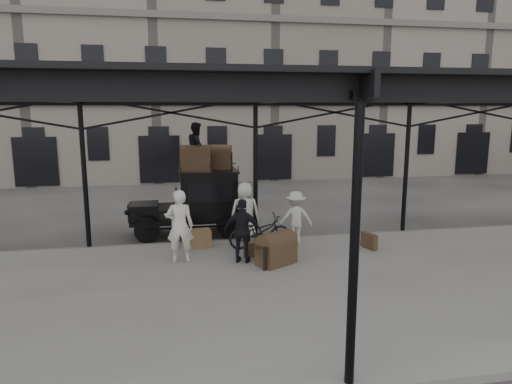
{
  "coord_description": "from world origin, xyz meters",
  "views": [
    {
      "loc": [
        -2.48,
        -11.63,
        4.18
      ],
      "look_at": [
        -0.06,
        1.6,
        1.7
      ],
      "focal_mm": 32.0,
      "sensor_mm": 36.0,
      "label": 1
    }
  ],
  "objects_px": {
    "bicycle": "(260,231)",
    "steamer_trunk_roof_near": "(196,160)",
    "taxi": "(199,199)",
    "porter_left": "(180,226)",
    "porter_official": "(243,231)",
    "steamer_trunk_platform": "(276,251)"
  },
  "relations": [
    {
      "from": "taxi",
      "to": "steamer_trunk_roof_near",
      "type": "distance_m",
      "value": 1.35
    },
    {
      "from": "porter_left",
      "to": "porter_official",
      "type": "distance_m",
      "value": 1.67
    },
    {
      "from": "porter_official",
      "to": "steamer_trunk_roof_near",
      "type": "bearing_deg",
      "value": -51.96
    },
    {
      "from": "bicycle",
      "to": "steamer_trunk_roof_near",
      "type": "distance_m",
      "value": 3.27
    },
    {
      "from": "taxi",
      "to": "steamer_trunk_roof_near",
      "type": "xyz_separation_m",
      "value": [
        -0.08,
        -0.25,
        1.33
      ]
    },
    {
      "from": "taxi",
      "to": "steamer_trunk_platform",
      "type": "bearing_deg",
      "value": -64.82
    },
    {
      "from": "porter_left",
      "to": "steamer_trunk_platform",
      "type": "xyz_separation_m",
      "value": [
        2.46,
        -0.68,
        -0.61
      ]
    },
    {
      "from": "taxi",
      "to": "steamer_trunk_platform",
      "type": "distance_m",
      "value": 4.23
    },
    {
      "from": "bicycle",
      "to": "steamer_trunk_roof_near",
      "type": "bearing_deg",
      "value": 32.82
    },
    {
      "from": "porter_official",
      "to": "steamer_trunk_roof_near",
      "type": "distance_m",
      "value": 3.72
    },
    {
      "from": "taxi",
      "to": "bicycle",
      "type": "xyz_separation_m",
      "value": [
        1.62,
        -2.3,
        -0.57
      ]
    },
    {
      "from": "porter_left",
      "to": "steamer_trunk_roof_near",
      "type": "distance_m",
      "value": 3.24
    },
    {
      "from": "porter_left",
      "to": "bicycle",
      "type": "bearing_deg",
      "value": -153.82
    },
    {
      "from": "taxi",
      "to": "steamer_trunk_platform",
      "type": "xyz_separation_m",
      "value": [
        1.78,
        -3.78,
        -0.69
      ]
    },
    {
      "from": "porter_official",
      "to": "taxi",
      "type": "bearing_deg",
      "value": -54.37
    },
    {
      "from": "porter_left",
      "to": "porter_official",
      "type": "height_order",
      "value": "porter_left"
    },
    {
      "from": "taxi",
      "to": "bicycle",
      "type": "relative_size",
      "value": 1.97
    },
    {
      "from": "porter_official",
      "to": "steamer_trunk_platform",
      "type": "height_order",
      "value": "porter_official"
    },
    {
      "from": "taxi",
      "to": "porter_official",
      "type": "relative_size",
      "value": 2.14
    },
    {
      "from": "taxi",
      "to": "porter_left",
      "type": "distance_m",
      "value": 3.17
    },
    {
      "from": "steamer_trunk_roof_near",
      "to": "steamer_trunk_platform",
      "type": "height_order",
      "value": "steamer_trunk_roof_near"
    },
    {
      "from": "taxi",
      "to": "steamer_trunk_roof_near",
      "type": "bearing_deg",
      "value": -108.07
    }
  ]
}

